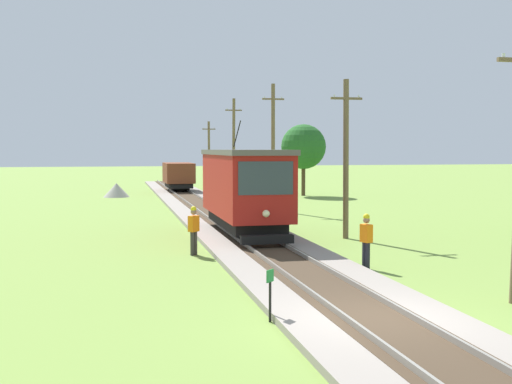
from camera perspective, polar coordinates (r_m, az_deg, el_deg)
ground_plane at (r=14.31m, az=10.67°, el=-11.78°), size 260.00×260.00×0.00m
track_ballast at (r=14.28m, az=10.68°, el=-11.43°), size 4.20×120.00×0.18m
sleeper_bed at (r=14.26m, az=10.68°, el=-11.06°), size 2.04×120.00×0.01m
rail_left at (r=13.98m, az=7.92°, el=-11.06°), size 0.07×120.00×0.14m
rail_right at (r=14.54m, az=13.34°, el=-10.55°), size 0.07×120.00×0.14m
red_tram at (r=27.41m, az=-1.06°, el=0.43°), size 2.60×8.54×4.79m
freight_car at (r=55.84m, az=-7.00°, el=1.52°), size 2.40×5.20×2.31m
utility_pole_near_tram at (r=27.41m, az=8.10°, el=3.14°), size 1.40×0.37×6.82m
utility_pole_mid at (r=39.58m, az=1.55°, el=4.18°), size 1.40×0.28×7.90m
utility_pole_far at (r=52.60m, az=-2.03°, el=4.17°), size 1.40×0.56×8.01m
utility_pole_distant at (r=66.38m, az=-4.26°, el=3.55°), size 1.40×0.47×6.73m
trackside_signal_marker at (r=14.22m, az=1.28°, el=-9.04°), size 0.21×0.21×1.18m
gravel_pile at (r=51.92m, az=-12.46°, el=0.17°), size 2.09×2.09×1.12m
track_worker at (r=20.64m, az=9.90°, el=-4.14°), size 0.34×0.43×1.78m
second_worker at (r=23.05m, az=-5.64°, el=-3.26°), size 0.44×0.44×1.78m
tree_right_near at (r=52.28m, az=4.30°, el=4.08°), size 3.69×3.69×5.89m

